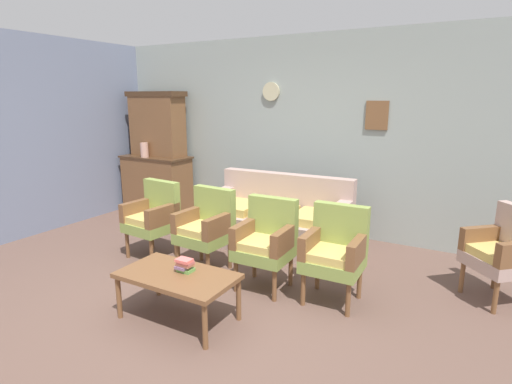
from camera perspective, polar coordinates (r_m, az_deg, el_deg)
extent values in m
plane|color=brown|center=(3.93, -8.17, -15.58)|extent=(7.68, 7.68, 0.00)
cube|color=#939E99|center=(5.77, 7.66, 7.81)|extent=(6.40, 0.06, 2.70)
cube|color=brown|center=(5.43, 16.54, 10.23)|extent=(0.28, 0.02, 0.36)
cylinder|color=beige|center=(5.95, 2.13, 13.87)|extent=(0.26, 0.03, 0.26)
cube|color=brown|center=(6.97, -13.64, 0.98)|extent=(1.10, 0.52, 0.90)
cube|color=#462D1B|center=(6.89, -13.85, 4.77)|extent=(1.16, 0.55, 0.03)
cube|color=brown|center=(6.89, -13.61, 8.89)|extent=(0.90, 0.36, 0.95)
cube|color=#462D1B|center=(6.88, -13.85, 13.17)|extent=(0.99, 0.38, 0.08)
cylinder|color=tan|center=(6.79, -15.33, 5.69)|extent=(0.13, 0.13, 0.23)
cube|color=tan|center=(5.22, 2.78, -5.47)|extent=(1.84, 0.87, 0.42)
cube|color=tan|center=(5.38, 4.25, 0.06)|extent=(1.82, 0.23, 0.48)
cube|color=tan|center=(4.86, 11.73, -3.11)|extent=(0.19, 0.81, 0.24)
cube|color=tan|center=(5.51, -5.02, -0.93)|extent=(0.19, 0.81, 0.24)
cube|color=tan|center=(4.92, 8.18, -3.59)|extent=(0.49, 0.58, 0.10)
cube|color=tan|center=(5.11, 2.62, -2.84)|extent=(0.49, 0.58, 0.10)
cube|color=tan|center=(5.34, -2.49, -2.12)|extent=(0.49, 0.58, 0.10)
cube|color=#849947|center=(5.01, -14.51, -4.65)|extent=(0.56, 0.52, 0.12)
cube|color=tan|center=(4.97, -14.74, -3.72)|extent=(0.47, 0.44, 0.10)
cube|color=#849947|center=(5.06, -13.00, -0.98)|extent=(0.53, 0.14, 0.46)
cube|color=brown|center=(4.81, -12.89, -3.22)|extent=(0.12, 0.49, 0.22)
cube|color=brown|center=(5.13, -16.24, -2.38)|extent=(0.12, 0.49, 0.22)
cylinder|color=brown|center=(4.82, -14.40, -8.16)|extent=(0.04, 0.04, 0.32)
cylinder|color=brown|center=(5.13, -17.53, -7.06)|extent=(0.04, 0.04, 0.32)
cylinder|color=brown|center=(5.06, -11.15, -6.95)|extent=(0.04, 0.04, 0.32)
cylinder|color=brown|center=(5.35, -14.33, -5.98)|extent=(0.04, 0.04, 0.32)
cube|color=#849947|center=(4.53, -7.32, -6.28)|extent=(0.55, 0.51, 0.12)
cube|color=tan|center=(4.48, -7.52, -5.27)|extent=(0.47, 0.44, 0.10)
cube|color=#849947|center=(4.58, -5.81, -2.18)|extent=(0.53, 0.13, 0.46)
cube|color=brown|center=(4.34, -5.17, -4.73)|extent=(0.11, 0.48, 0.22)
cube|color=brown|center=(4.61, -9.47, -3.75)|extent=(0.11, 0.48, 0.22)
cylinder|color=brown|center=(4.34, -6.74, -10.24)|extent=(0.04, 0.04, 0.32)
cylinder|color=brown|center=(4.61, -10.81, -8.98)|extent=(0.04, 0.04, 0.32)
cylinder|color=brown|center=(4.62, -3.69, -8.71)|extent=(0.04, 0.04, 0.32)
cylinder|color=brown|center=(4.87, -7.68, -7.64)|extent=(0.04, 0.04, 0.32)
cube|color=#849947|center=(4.07, 1.10, -8.45)|extent=(0.53, 0.49, 0.12)
cube|color=tan|center=(4.02, 0.98, -7.35)|extent=(0.45, 0.42, 0.10)
cube|color=#849947|center=(4.14, 2.39, -3.81)|extent=(0.52, 0.11, 0.46)
cube|color=brown|center=(3.92, 4.00, -6.69)|extent=(0.09, 0.48, 0.22)
cube|color=brown|center=(4.11, -1.63, -5.71)|extent=(0.09, 0.48, 0.22)
cylinder|color=brown|center=(3.92, 2.59, -12.88)|extent=(0.04, 0.04, 0.32)
cylinder|color=brown|center=(4.10, -2.82, -11.65)|extent=(0.04, 0.04, 0.32)
cylinder|color=brown|center=(4.23, 4.87, -10.85)|extent=(0.04, 0.04, 0.32)
cylinder|color=brown|center=(4.40, -0.23, -9.83)|extent=(0.04, 0.04, 0.32)
cube|color=#849947|center=(3.88, 10.68, -9.82)|extent=(0.53, 0.49, 0.12)
cube|color=tan|center=(3.83, 10.65, -8.68)|extent=(0.45, 0.42, 0.10)
cube|color=#849947|center=(3.96, 11.76, -4.91)|extent=(0.52, 0.11, 0.46)
cube|color=brown|center=(3.76, 14.01, -7.94)|extent=(0.09, 0.48, 0.22)
cube|color=brown|center=(3.88, 7.68, -6.98)|extent=(0.09, 0.48, 0.22)
cylinder|color=brown|center=(3.75, 12.75, -14.44)|extent=(0.04, 0.04, 0.32)
cylinder|color=brown|center=(3.87, 6.61, -13.31)|extent=(0.04, 0.04, 0.32)
cylinder|color=brown|center=(4.09, 14.25, -12.15)|extent=(0.04, 0.04, 0.32)
cylinder|color=brown|center=(4.19, 8.59, -11.20)|extent=(0.04, 0.04, 0.32)
cube|color=tan|center=(4.45, 30.77, -8.46)|extent=(0.71, 0.71, 0.12)
cube|color=tan|center=(4.41, 30.72, -7.41)|extent=(0.60, 0.60, 0.10)
cube|color=brown|center=(4.55, 29.14, -5.56)|extent=(0.41, 0.38, 0.22)
cylinder|color=brown|center=(4.27, 30.47, -12.52)|extent=(0.04, 0.04, 0.32)
cylinder|color=brown|center=(4.55, 26.85, -10.54)|extent=(0.04, 0.04, 0.32)
cylinder|color=brown|center=(4.79, 30.41, -9.76)|extent=(0.04, 0.04, 0.32)
cube|color=brown|center=(3.59, -10.93, -11.43)|extent=(1.00, 0.56, 0.04)
cylinder|color=brown|center=(4.12, -13.58, -11.42)|extent=(0.04, 0.04, 0.38)
cylinder|color=brown|center=(3.61, -2.45, -14.77)|extent=(0.04, 0.04, 0.38)
cylinder|color=brown|center=(3.83, -18.61, -13.78)|extent=(0.04, 0.04, 0.38)
cylinder|color=brown|center=(3.26, -7.15, -18.12)|extent=(0.04, 0.04, 0.38)
cube|color=#679F4B|center=(3.61, -9.78, -10.66)|extent=(0.13, 0.10, 0.03)
cube|color=slate|center=(3.60, -10.23, -10.25)|extent=(0.10, 0.11, 0.03)
cube|color=tan|center=(3.59, -9.86, -9.92)|extent=(0.14, 0.10, 0.02)
cube|color=#BA605D|center=(3.57, -9.83, -9.68)|extent=(0.13, 0.09, 0.02)
cube|color=#EA6A63|center=(3.55, -10.01, -9.39)|extent=(0.13, 0.10, 0.03)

